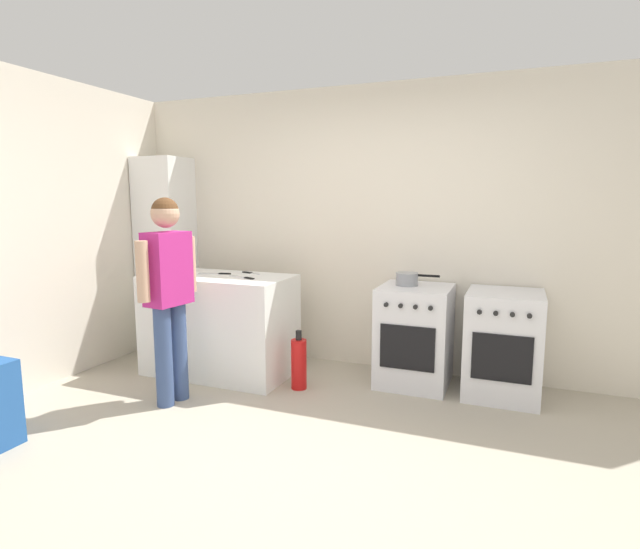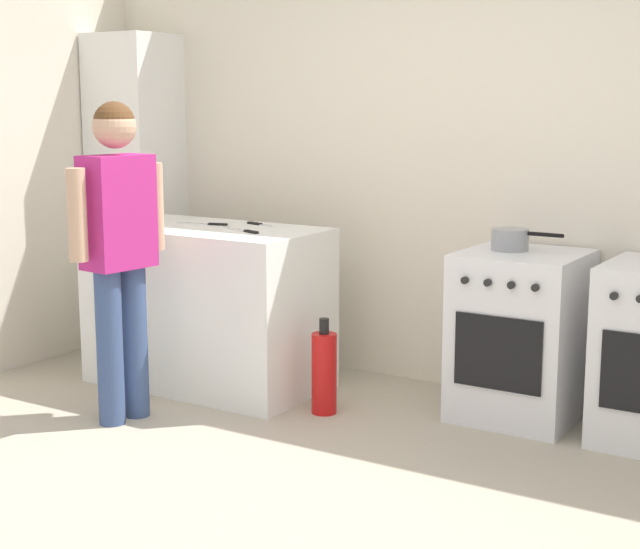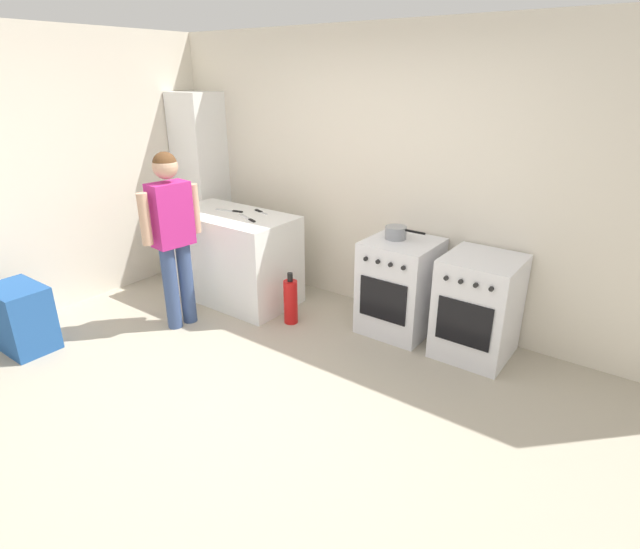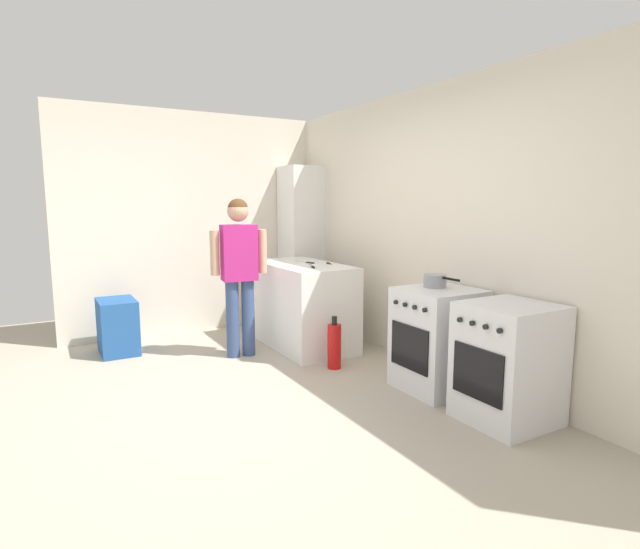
{
  "view_description": "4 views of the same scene",
  "coord_description": "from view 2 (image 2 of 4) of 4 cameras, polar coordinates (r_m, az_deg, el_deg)",
  "views": [
    {
      "loc": [
        1.13,
        -2.56,
        1.56
      ],
      "look_at": [
        -0.27,
        0.95,
        1.0
      ],
      "focal_mm": 28.0,
      "sensor_mm": 36.0,
      "label": 1
    },
    {
      "loc": [
        2.04,
        -3.03,
        1.6
      ],
      "look_at": [
        -0.28,
        0.67,
        0.82
      ],
      "focal_mm": 55.0,
      "sensor_mm": 36.0,
      "label": 2
    },
    {
      "loc": [
        2.19,
        -2.13,
        2.19
      ],
      "look_at": [
        0.17,
        0.63,
        0.8
      ],
      "focal_mm": 28.0,
      "sensor_mm": 36.0,
      "label": 3
    },
    {
      "loc": [
        3.35,
        -1.26,
        1.55
      ],
      "look_at": [
        -0.19,
        0.76,
        0.96
      ],
      "focal_mm": 28.0,
      "sensor_mm": 36.0,
      "label": 4
    }
  ],
  "objects": [
    {
      "name": "back_wall",
      "position": [
        5.39,
        9.83,
        6.86
      ],
      "size": [
        6.0,
        0.1,
        2.6
      ],
      "primitive_type": "cube",
      "color": "silver",
      "rests_on": "ground"
    },
    {
      "name": "counter_unit",
      "position": [
        5.54,
        -6.53,
        -1.86
      ],
      "size": [
        1.3,
        0.7,
        0.9
      ],
      "primitive_type": "cube",
      "color": "white",
      "rests_on": "ground"
    },
    {
      "name": "knife_chef",
      "position": [
        5.57,
        -6.77,
        2.94
      ],
      "size": [
        0.31,
        0.1,
        0.01
      ],
      "color": "silver",
      "rests_on": "counter_unit"
    },
    {
      "name": "pot",
      "position": [
        5.0,
        11.03,
        2.02
      ],
      "size": [
        0.37,
        0.19,
        0.11
      ],
      "color": "gray",
      "rests_on": "oven_left"
    },
    {
      "name": "larder_cabinet",
      "position": [
        6.43,
        -10.62,
        4.67
      ],
      "size": [
        0.48,
        0.44,
        2.0
      ],
      "primitive_type": "cube",
      "color": "white",
      "rests_on": "ground"
    },
    {
      "name": "knife_paring",
      "position": [
        5.52,
        -3.62,
        2.95
      ],
      "size": [
        0.21,
        0.08,
        0.01
      ],
      "color": "silver",
      "rests_on": "counter_unit"
    },
    {
      "name": "fire_extinguisher",
      "position": [
        5.05,
        0.24,
        -5.71
      ],
      "size": [
        0.13,
        0.13,
        0.5
      ],
      "color": "red",
      "rests_on": "ground"
    },
    {
      "name": "ground_plane",
      "position": [
        3.99,
        -1.79,
        -13.5
      ],
      "size": [
        8.0,
        8.0,
        0.0
      ],
      "primitive_type": "plane",
      "color": "#ADA38E"
    },
    {
      "name": "knife_carving",
      "position": [
        5.28,
        -4.58,
        2.59
      ],
      "size": [
        0.32,
        0.15,
        0.01
      ],
      "color": "silver",
      "rests_on": "counter_unit"
    },
    {
      "name": "person",
      "position": [
        4.9,
        -11.65,
        2.26
      ],
      "size": [
        0.24,
        0.57,
        1.59
      ],
      "color": "#384C7A",
      "rests_on": "ground"
    },
    {
      "name": "oven_left",
      "position": [
        5.04,
        11.6,
        -3.48
      ],
      "size": [
        0.59,
        0.62,
        0.85
      ],
      "color": "silver",
      "rests_on": "ground"
    }
  ]
}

